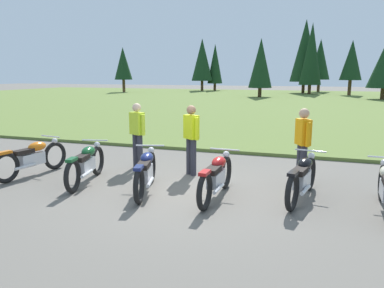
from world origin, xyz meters
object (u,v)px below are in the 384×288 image
(rider_checking_bike, at_px, (191,136))
(rider_in_hivis_vest, at_px, (303,142))
(motorcycle_red, at_px, (216,176))
(rider_near_row_end, at_px, (137,132))
(motorcycle_black, at_px, (302,178))
(motorcycle_british_green, at_px, (86,164))
(motorcycle_navy, at_px, (146,171))
(motorcycle_orange, at_px, (32,158))

(rider_checking_bike, xyz_separation_m, rider_in_hivis_vest, (2.54, 0.04, 0.00))
(motorcycle_red, xyz_separation_m, rider_in_hivis_vest, (1.51, 1.53, 0.51))
(rider_checking_bike, bearing_deg, rider_near_row_end, 173.69)
(motorcycle_black, distance_m, rider_checking_bike, 2.85)
(motorcycle_british_green, bearing_deg, rider_checking_bike, 35.30)
(motorcycle_navy, distance_m, motorcycle_red, 1.47)
(motorcycle_red, bearing_deg, motorcycle_black, 15.73)
(motorcycle_orange, bearing_deg, motorcycle_british_green, -3.98)
(motorcycle_red, bearing_deg, motorcycle_orange, 177.53)
(motorcycle_orange, xyz_separation_m, motorcycle_british_green, (1.57, -0.11, 0.00))
(motorcycle_british_green, distance_m, motorcycle_navy, 1.55)
(motorcycle_british_green, height_order, rider_near_row_end, rider_near_row_end)
(motorcycle_red, distance_m, rider_near_row_end, 3.07)
(rider_near_row_end, distance_m, rider_checking_bike, 1.52)
(rider_checking_bike, bearing_deg, motorcycle_british_green, -144.70)
(motorcycle_british_green, xyz_separation_m, rider_near_row_end, (0.47, 1.57, 0.51))
(motorcycle_navy, height_order, motorcycle_black, same)
(motorcycle_navy, distance_m, rider_near_row_end, 2.10)
(motorcycle_orange, height_order, motorcycle_red, same)
(motorcycle_british_green, relative_size, rider_near_row_end, 1.24)
(rider_in_hivis_vest, bearing_deg, motorcycle_red, -134.69)
(rider_checking_bike, bearing_deg, motorcycle_red, -55.50)
(motorcycle_british_green, xyz_separation_m, motorcycle_navy, (1.54, -0.17, 0.00))
(motorcycle_black, xyz_separation_m, rider_in_hivis_vest, (-0.07, 1.08, 0.51))
(motorcycle_red, xyz_separation_m, motorcycle_black, (1.58, 0.45, 0.00))
(motorcycle_navy, relative_size, rider_checking_bike, 1.23)
(rider_checking_bike, distance_m, rider_in_hivis_vest, 2.54)
(motorcycle_red, xyz_separation_m, rider_near_row_end, (-2.53, 1.66, 0.51))
(motorcycle_orange, xyz_separation_m, rider_near_row_end, (2.04, 1.46, 0.51))
(motorcycle_black, height_order, rider_near_row_end, rider_near_row_end)
(motorcycle_navy, relative_size, rider_in_hivis_vest, 1.23)
(motorcycle_navy, xyz_separation_m, rider_in_hivis_vest, (2.98, 1.61, 0.51))
(motorcycle_black, relative_size, rider_checking_bike, 1.25)
(motorcycle_orange, bearing_deg, rider_in_hivis_vest, 12.35)
(rider_checking_bike, relative_size, rider_in_hivis_vest, 1.00)
(motorcycle_black, bearing_deg, motorcycle_british_green, -175.54)
(motorcycle_british_green, distance_m, motorcycle_red, 3.01)
(motorcycle_orange, bearing_deg, rider_checking_bike, 20.03)
(motorcycle_orange, bearing_deg, motorcycle_navy, -5.07)
(motorcycle_british_green, bearing_deg, rider_in_hivis_vest, 17.69)
(motorcycle_british_green, relative_size, rider_in_hivis_vest, 1.24)
(motorcycle_red, bearing_deg, rider_near_row_end, 146.79)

